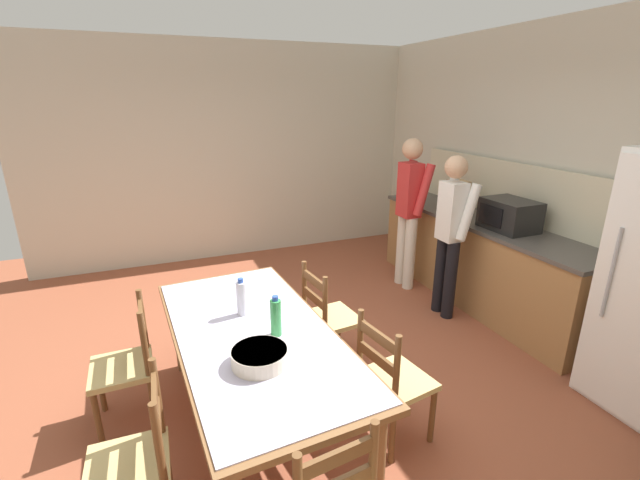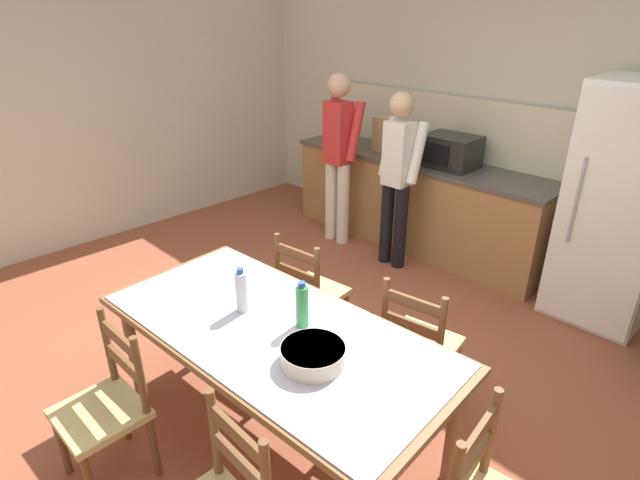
# 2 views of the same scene
# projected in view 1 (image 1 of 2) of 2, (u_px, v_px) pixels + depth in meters

# --- Properties ---
(ground_plane) EXTENTS (8.32, 8.32, 0.00)m
(ground_plane) POSITION_uv_depth(u_px,v_px,m) (315.00, 381.00, 3.47)
(ground_plane) COLOR brown
(wall_back) EXTENTS (6.52, 0.12, 2.90)m
(wall_back) POSITION_uv_depth(u_px,v_px,m) (581.00, 181.00, 3.95)
(wall_back) COLOR beige
(wall_back) RESTS_ON ground
(wall_left) EXTENTS (0.12, 5.20, 2.90)m
(wall_left) POSITION_uv_depth(u_px,v_px,m) (228.00, 154.00, 5.87)
(wall_left) COLOR beige
(wall_left) RESTS_ON ground
(kitchen_counter) EXTENTS (2.86, 0.66, 0.94)m
(kitchen_counter) POSITION_uv_depth(u_px,v_px,m) (478.00, 260.00, 4.74)
(kitchen_counter) COLOR #9E7042
(kitchen_counter) RESTS_ON ground
(counter_splashback) EXTENTS (2.82, 0.03, 0.60)m
(counter_splashback) POSITION_uv_depth(u_px,v_px,m) (510.00, 190.00, 4.60)
(counter_splashback) COLOR beige
(counter_splashback) RESTS_ON kitchen_counter
(microwave) EXTENTS (0.50, 0.39, 0.30)m
(microwave) POSITION_uv_depth(u_px,v_px,m) (509.00, 215.00, 4.22)
(microwave) COLOR black
(microwave) RESTS_ON kitchen_counter
(paper_bag) EXTENTS (0.24, 0.16, 0.36)m
(paper_bag) POSITION_uv_depth(u_px,v_px,m) (457.00, 196.00, 4.89)
(paper_bag) COLOR tan
(paper_bag) RESTS_ON kitchen_counter
(dining_table) EXTENTS (2.09, 1.08, 0.76)m
(dining_table) POSITION_uv_depth(u_px,v_px,m) (254.00, 341.00, 2.78)
(dining_table) COLOR brown
(dining_table) RESTS_ON ground
(bottle_near_centre) EXTENTS (0.07, 0.07, 0.27)m
(bottle_near_centre) POSITION_uv_depth(u_px,v_px,m) (242.00, 298.00, 2.93)
(bottle_near_centre) COLOR silver
(bottle_near_centre) RESTS_ON dining_table
(bottle_off_centre) EXTENTS (0.07, 0.07, 0.27)m
(bottle_off_centre) POSITION_uv_depth(u_px,v_px,m) (276.00, 317.00, 2.68)
(bottle_off_centre) COLOR green
(bottle_off_centre) RESTS_ON dining_table
(serving_bowl) EXTENTS (0.32, 0.32, 0.09)m
(serving_bowl) POSITION_uv_depth(u_px,v_px,m) (260.00, 356.00, 2.40)
(serving_bowl) COLOR beige
(serving_bowl) RESTS_ON dining_table
(chair_side_far_right) EXTENTS (0.48, 0.46, 0.91)m
(chair_side_far_right) POSITION_uv_depth(u_px,v_px,m) (392.00, 381.00, 2.77)
(chair_side_far_right) COLOR brown
(chair_side_far_right) RESTS_ON ground
(chair_side_far_left) EXTENTS (0.46, 0.44, 0.91)m
(chair_side_far_left) POSITION_uv_depth(u_px,v_px,m) (328.00, 318.00, 3.56)
(chair_side_far_left) COLOR brown
(chair_side_far_left) RESTS_ON ground
(chair_side_near_right) EXTENTS (0.43, 0.41, 0.91)m
(chair_side_near_right) POSITION_uv_depth(u_px,v_px,m) (136.00, 464.00, 2.14)
(chair_side_near_right) COLOR brown
(chair_side_near_right) RESTS_ON ground
(chair_side_near_left) EXTENTS (0.43, 0.41, 0.91)m
(chair_side_near_left) POSITION_uv_depth(u_px,v_px,m) (127.00, 366.00, 2.93)
(chair_side_near_left) COLOR brown
(chair_side_near_left) RESTS_ON ground
(person_at_sink) EXTENTS (0.44, 0.30, 1.76)m
(person_at_sink) POSITION_uv_depth(u_px,v_px,m) (409.00, 206.00, 4.94)
(person_at_sink) COLOR silver
(person_at_sink) RESTS_ON ground
(person_at_counter) EXTENTS (0.42, 0.29, 1.67)m
(person_at_counter) POSITION_uv_depth(u_px,v_px,m) (451.00, 229.00, 4.27)
(person_at_counter) COLOR black
(person_at_counter) RESTS_ON ground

